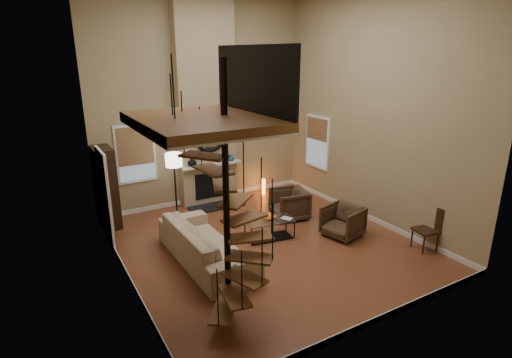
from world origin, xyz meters
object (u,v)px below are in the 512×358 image
coffee_table (270,227)px  floor_lamp (174,165)px  sofa (205,243)px  hutch (106,188)px  accent_lamp (263,187)px  armchair_near (292,204)px  armchair_far (345,221)px  side_chair (430,226)px

coffee_table → floor_lamp: floor_lamp is taller
sofa → floor_lamp: floor_lamp is taller
sofa → coffee_table: size_ratio=2.39×
hutch → coffee_table: (3.00, -2.62, -0.67)m
accent_lamp → armchair_near: bearing=-97.4°
armchair_near → armchair_far: 1.56m
hutch → sofa: (1.32, -2.84, -0.55)m
armchair_far → floor_lamp: 4.32m
armchair_near → armchair_far: armchair_near is taller
armchair_near → coffee_table: bearing=-45.1°
side_chair → armchair_far: bearing=127.2°
hutch → armchair_far: bearing=-36.0°
accent_lamp → side_chair: (1.28, -4.75, 0.28)m
sofa → side_chair: 4.77m
armchair_far → coffee_table: (-1.60, 0.71, -0.07)m
floor_lamp → coffee_table: bearing=-56.8°
armchair_far → side_chair: side_chair is taller
armchair_near → floor_lamp: size_ratio=0.51×
sofa → accent_lamp: bearing=-48.7°
coffee_table → accent_lamp: accent_lamp is taller
armchair_near → coffee_table: size_ratio=0.75×
armchair_near → side_chair: bearing=38.5°
sofa → coffee_table: (1.68, 0.21, -0.11)m
sofa → floor_lamp: (0.25, 2.40, 1.02)m
armchair_near → side_chair: 3.30m
floor_lamp → side_chair: bearing=-46.5°
armchair_far → floor_lamp: (-3.03, 2.90, 1.06)m
hutch → accent_lamp: hutch is taller
armchair_near → accent_lamp: armchair_near is taller
hutch → floor_lamp: (1.57, -0.44, 0.46)m
armchair_near → floor_lamp: 3.14m
coffee_table → accent_lamp: size_ratio=2.53×
hutch → sofa: 3.18m
armchair_far → sofa: bearing=-112.6°
armchair_near → coffee_table: armchair_near is taller
sofa → armchair_near: (2.85, 1.00, -0.04)m
armchair_far → side_chair: 1.81m
floor_lamp → side_chair: 6.04m
hutch → coffee_table: size_ratio=1.74×
armchair_near → floor_lamp: (-2.60, 1.40, 1.06)m
armchair_far → accent_lamp: (-0.19, 3.32, -0.10)m
accent_lamp → side_chair: 4.93m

